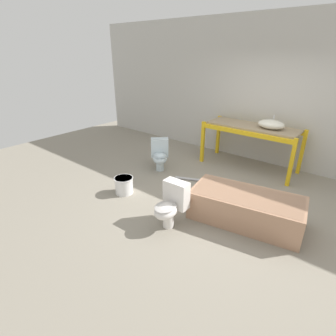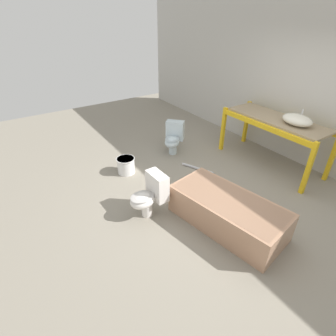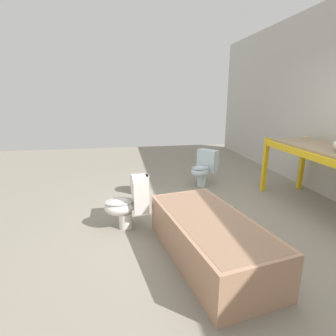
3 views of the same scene
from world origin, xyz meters
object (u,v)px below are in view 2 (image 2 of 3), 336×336
toilet_near (150,194)px  bucket_white (126,165)px  toilet_far (174,137)px  sink_basin (297,120)px  bathtub_main (227,210)px

toilet_near → bucket_white: toilet_near is taller
toilet_near → bucket_white: (-1.29, 0.22, -0.20)m
toilet_far → toilet_near: bearing=-86.3°
toilet_far → sink_basin: bearing=-5.9°
bathtub_main → bucket_white: (-2.12, -0.58, -0.10)m
toilet_far → bucket_white: bearing=-122.9°
sink_basin → bathtub_main: bearing=-77.6°
sink_basin → toilet_far: bearing=-144.3°
bathtub_main → toilet_near: (-0.83, -0.80, 0.10)m
bathtub_main → bucket_white: 2.20m
toilet_near → toilet_far: size_ratio=1.00×
bucket_white → sink_basin: bearing=57.0°
toilet_near → bathtub_main: bearing=42.0°
toilet_near → bucket_white: 1.32m
bathtub_main → bucket_white: size_ratio=5.00×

